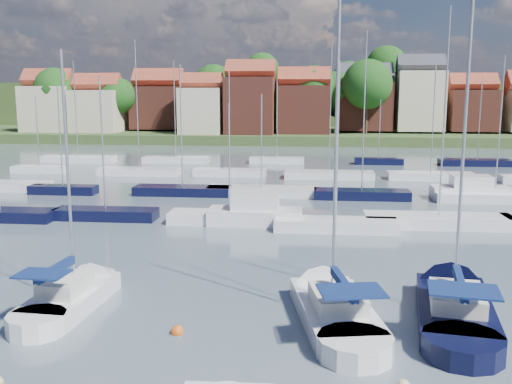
# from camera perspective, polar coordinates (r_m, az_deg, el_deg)

# --- Properties ---
(ground) EXTENTS (260.00, 260.00, 0.00)m
(ground) POSITION_cam_1_polar(r_m,az_deg,el_deg) (62.31, 6.66, 0.85)
(ground) COLOR #3F4B56
(ground) RESTS_ON ground
(sailboat_left) EXTENTS (3.01, 9.33, 12.61)m
(sailboat_left) POSITION_cam_1_polar(r_m,az_deg,el_deg) (28.76, -17.23, -9.66)
(sailboat_left) COLOR silver
(sailboat_left) RESTS_ON ground
(sailboat_centre) EXTENTS (4.86, 11.29, 14.90)m
(sailboat_centre) POSITION_cam_1_polar(r_m,az_deg,el_deg) (26.57, 7.26, -10.95)
(sailboat_centre) COLOR silver
(sailboat_centre) RESTS_ON ground
(sailboat_navy) EXTENTS (4.80, 11.98, 16.13)m
(sailboat_navy) POSITION_cam_1_polar(r_m,az_deg,el_deg) (28.13, 19.00, -10.23)
(sailboat_navy) COLOR black
(sailboat_navy) RESTS_ON ground
(buoy_c) EXTENTS (0.53, 0.53, 0.53)m
(buoy_c) POSITION_cam_1_polar(r_m,az_deg,el_deg) (24.37, -7.88, -13.86)
(buoy_c) COLOR #D85914
(buoy_c) RESTS_ON ground
(buoy_e) EXTENTS (0.52, 0.52, 0.52)m
(buoy_e) POSITION_cam_1_polar(r_m,az_deg,el_deg) (29.68, 9.50, -9.47)
(buoy_e) COLOR beige
(buoy_e) RESTS_ON ground
(marina_field) EXTENTS (79.62, 41.41, 15.93)m
(marina_field) POSITION_cam_1_polar(r_m,az_deg,el_deg) (57.52, 8.64, 0.48)
(marina_field) COLOR silver
(marina_field) RESTS_ON ground
(far_shore_town) EXTENTS (212.46, 90.00, 22.27)m
(far_shore_town) POSITION_cam_1_polar(r_m,az_deg,el_deg) (154.32, 7.04, 7.97)
(far_shore_town) COLOR #415229
(far_shore_town) RESTS_ON ground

